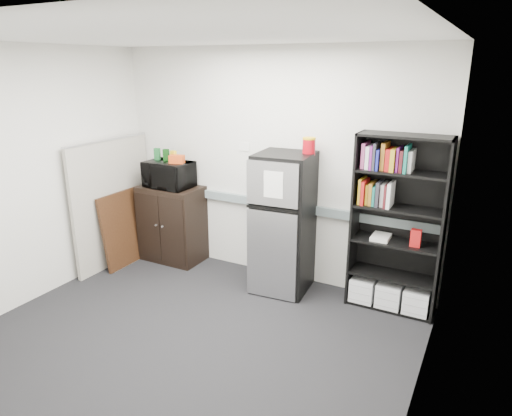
# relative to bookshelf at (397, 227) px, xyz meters

# --- Properties ---
(floor) EXTENTS (4.00, 4.00, 0.00)m
(floor) POSITION_rel_bookshelf_xyz_m (-1.53, -1.57, -0.91)
(floor) COLOR black
(floor) RESTS_ON ground
(wall_back) EXTENTS (4.00, 0.02, 2.70)m
(wall_back) POSITION_rel_bookshelf_xyz_m (-1.53, 0.18, 0.44)
(wall_back) COLOR silver
(wall_back) RESTS_ON floor
(wall_right) EXTENTS (0.02, 3.50, 2.70)m
(wall_right) POSITION_rel_bookshelf_xyz_m (0.47, -1.57, 0.44)
(wall_right) COLOR silver
(wall_right) RESTS_ON floor
(wall_left) EXTENTS (0.02, 3.50, 2.70)m
(wall_left) POSITION_rel_bookshelf_xyz_m (-3.53, -1.57, 0.44)
(wall_left) COLOR silver
(wall_left) RESTS_ON floor
(ceiling) EXTENTS (4.00, 3.50, 0.02)m
(ceiling) POSITION_rel_bookshelf_xyz_m (-1.53, -1.57, 1.79)
(ceiling) COLOR white
(ceiling) RESTS_ON wall_back
(electrical_raceway) EXTENTS (3.92, 0.05, 0.10)m
(electrical_raceway) POSITION_rel_bookshelf_xyz_m (-1.53, 0.15, -0.01)
(electrical_raceway) COLOR gray
(electrical_raceway) RESTS_ON wall_back
(wall_note) EXTENTS (0.14, 0.00, 0.10)m
(wall_note) POSITION_rel_bookshelf_xyz_m (-1.88, 0.18, 0.64)
(wall_note) COLOR white
(wall_note) RESTS_ON wall_back
(bookshelf) EXTENTS (0.90, 0.34, 1.85)m
(bookshelf) POSITION_rel_bookshelf_xyz_m (0.00, 0.00, 0.00)
(bookshelf) COLOR black
(bookshelf) RESTS_ON floor
(cubicle_partition) EXTENTS (0.06, 1.30, 1.62)m
(cubicle_partition) POSITION_rel_bookshelf_xyz_m (-3.43, -0.49, -0.10)
(cubicle_partition) COLOR #A6A193
(cubicle_partition) RESTS_ON floor
(cabinet) EXTENTS (0.80, 0.53, 1.00)m
(cabinet) POSITION_rel_bookshelf_xyz_m (-2.84, -0.06, -0.42)
(cabinet) COLOR black
(cabinet) RESTS_ON floor
(microwave) EXTENTS (0.60, 0.41, 0.33)m
(microwave) POSITION_rel_bookshelf_xyz_m (-2.84, -0.08, 0.25)
(microwave) COLOR black
(microwave) RESTS_ON cabinet
(snack_box_a) EXTENTS (0.08, 0.06, 0.15)m
(snack_box_a) POSITION_rel_bookshelf_xyz_m (-3.03, -0.05, 0.48)
(snack_box_a) COLOR #1B5E2A
(snack_box_a) RESTS_ON microwave
(snack_box_b) EXTENTS (0.08, 0.07, 0.15)m
(snack_box_b) POSITION_rel_bookshelf_xyz_m (-2.89, -0.05, 0.48)
(snack_box_b) COLOR #0C380D
(snack_box_b) RESTS_ON microwave
(snack_box_c) EXTENTS (0.08, 0.06, 0.14)m
(snack_box_c) POSITION_rel_bookshelf_xyz_m (-2.77, -0.05, 0.48)
(snack_box_c) COLOR gold
(snack_box_c) RESTS_ON microwave
(snack_bag) EXTENTS (0.20, 0.15, 0.10)m
(snack_bag) POSITION_rel_bookshelf_xyz_m (-2.68, -0.10, 0.46)
(snack_bag) COLOR #CC4414
(snack_bag) RESTS_ON microwave
(refrigerator) EXTENTS (0.64, 0.67, 1.58)m
(refrigerator) POSITION_rel_bookshelf_xyz_m (-1.20, -0.14, -0.12)
(refrigerator) COLOR black
(refrigerator) RESTS_ON floor
(coffee_can) EXTENTS (0.14, 0.14, 0.19)m
(coffee_can) POSITION_rel_bookshelf_xyz_m (-0.98, -0.02, 0.77)
(coffee_can) COLOR #A60712
(coffee_can) RESTS_ON refrigerator
(framed_poster) EXTENTS (0.16, 0.74, 0.95)m
(framed_poster) POSITION_rel_bookshelf_xyz_m (-3.30, -0.45, -0.44)
(framed_poster) COLOR black
(framed_poster) RESTS_ON floor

